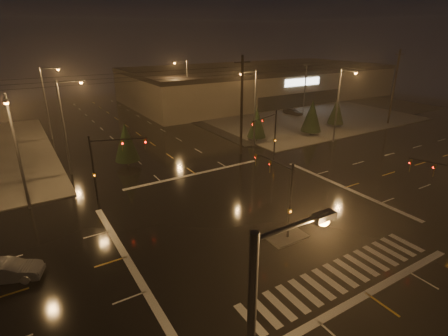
{
  "coord_description": "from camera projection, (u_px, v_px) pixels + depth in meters",
  "views": [
    {
      "loc": [
        -15.79,
        -20.61,
        14.32
      ],
      "look_at": [
        -0.47,
        4.29,
        3.0
      ],
      "focal_mm": 28.0,
      "sensor_mm": 36.0,
      "label": 1
    }
  ],
  "objects": [
    {
      "name": "ground",
      "position": [
        256.0,
        216.0,
        29.25
      ],
      "size": [
        140.0,
        140.0,
        0.0
      ],
      "primitive_type": "plane",
      "color": "black",
      "rests_on": "ground"
    },
    {
      "name": "sidewalk_ne",
      "position": [
        288.0,
        112.0,
        67.72
      ],
      "size": [
        36.0,
        36.0,
        0.12
      ],
      "primitive_type": "cube",
      "color": "#4B4843",
      "rests_on": "ground"
    },
    {
      "name": "median_island",
      "position": [
        288.0,
        237.0,
        26.05
      ],
      "size": [
        3.0,
        1.6,
        0.15
      ],
      "primitive_type": "cube",
      "color": "#4B4843",
      "rests_on": "ground"
    },
    {
      "name": "crosswalk",
      "position": [
        340.0,
        275.0,
        22.1
      ],
      "size": [
        15.0,
        2.6,
        0.01
      ],
      "primitive_type": "cube",
      "color": "beige",
      "rests_on": "ground"
    },
    {
      "name": "stop_bar_near",
      "position": [
        367.0,
        294.0,
        20.51
      ],
      "size": [
        16.0,
        0.5,
        0.01
      ],
      "primitive_type": "cube",
      "color": "beige",
      "rests_on": "ground"
    },
    {
      "name": "stop_bar_far",
      "position": [
        195.0,
        174.0,
        37.99
      ],
      "size": [
        16.0,
        0.5,
        0.01
      ],
      "primitive_type": "cube",
      "color": "beige",
      "rests_on": "ground"
    },
    {
      "name": "parking_lot",
      "position": [
        314.0,
        111.0,
        68.58
      ],
      "size": [
        50.0,
        24.0,
        0.08
      ],
      "primitive_type": "cube",
      "color": "black",
      "rests_on": "ground"
    },
    {
      "name": "retail_building",
      "position": [
        260.0,
        81.0,
        81.49
      ],
      "size": [
        60.2,
        28.3,
        7.2
      ],
      "color": "#6F664F",
      "rests_on": "ground"
    },
    {
      "name": "signal_mast_median",
      "position": [
        282.0,
        188.0,
        25.46
      ],
      "size": [
        0.25,
        4.59,
        6.0
      ],
      "color": "black",
      "rests_on": "ground"
    },
    {
      "name": "signal_mast_ne",
      "position": [
        271.0,
        130.0,
        40.57
      ],
      "size": [
        4.84,
        1.86,
        6.0
      ],
      "color": "black",
      "rests_on": "ground"
    },
    {
      "name": "signal_mast_nw",
      "position": [
        104.0,
        159.0,
        31.29
      ],
      "size": [
        4.84,
        1.86,
        6.0
      ],
      "color": "black",
      "rests_on": "ground"
    },
    {
      "name": "streetlight_1",
      "position": [
        66.0,
        122.0,
        35.99
      ],
      "size": [
        2.77,
        0.32,
        10.0
      ],
      "color": "#38383A",
      "rests_on": "ground"
    },
    {
      "name": "streetlight_2",
      "position": [
        47.0,
        98.0,
        48.7
      ],
      "size": [
        2.77,
        0.32,
        10.0
      ],
      "color": "#38383A",
      "rests_on": "ground"
    },
    {
      "name": "streetlight_3",
      "position": [
        253.0,
        103.0,
        45.33
      ],
      "size": [
        2.77,
        0.32,
        10.0
      ],
      "color": "#38383A",
      "rests_on": "ground"
    },
    {
      "name": "streetlight_4",
      "position": [
        186.0,
        85.0,
        61.22
      ],
      "size": [
        2.77,
        0.32,
        10.0
      ],
      "color": "#38383A",
      "rests_on": "ground"
    },
    {
      "name": "streetlight_5",
      "position": [
        16.0,
        146.0,
        28.22
      ],
      "size": [
        0.32,
        2.77,
        10.0
      ],
      "color": "#38383A",
      "rests_on": "ground"
    },
    {
      "name": "streetlight_6",
      "position": [
        340.0,
        101.0,
        46.79
      ],
      "size": [
        0.32,
        2.77,
        10.0
      ],
      "color": "#38383A",
      "rests_on": "ground"
    },
    {
      "name": "utility_pole_1",
      "position": [
        242.0,
        106.0,
        42.07
      ],
      "size": [
        2.2,
        0.32,
        12.0
      ],
      "color": "black",
      "rests_on": "ground"
    },
    {
      "name": "utility_pole_2",
      "position": [
        394.0,
        87.0,
        56.73
      ],
      "size": [
        2.2,
        0.32,
        12.0
      ],
      "color": "black",
      "rests_on": "ground"
    },
    {
      "name": "conifer_0",
      "position": [
        257.0,
        123.0,
        48.33
      ],
      "size": [
        2.61,
        2.61,
        4.77
      ],
      "color": "black",
      "rests_on": "ground"
    },
    {
      "name": "conifer_1",
      "position": [
        312.0,
        115.0,
        51.22
      ],
      "size": [
        2.99,
        2.99,
        5.37
      ],
      "color": "black",
      "rests_on": "ground"
    },
    {
      "name": "conifer_2",
      "position": [
        336.0,
        111.0,
        55.58
      ],
      "size": [
        2.62,
        2.62,
        4.79
      ],
      "color": "black",
      "rests_on": "ground"
    },
    {
      "name": "conifer_3",
      "position": [
        126.0,
        142.0,
        39.35
      ],
      "size": [
        2.79,
        2.79,
        5.07
      ],
      "color": "black",
      "rests_on": "ground"
    },
    {
      "name": "car_parked",
      "position": [
        293.0,
        111.0,
        65.2
      ],
      "size": [
        2.22,
        4.06,
        1.31
      ],
      "primitive_type": "imported",
      "rotation": [
        0.0,
        0.0,
        0.18
      ],
      "color": "black",
      "rests_on": "ground"
    },
    {
      "name": "car_crossing",
      "position": [
        7.0,
        271.0,
        21.46
      ],
      "size": [
        4.24,
        2.72,
        1.32
      ],
      "primitive_type": "imported",
      "rotation": [
        0.0,
        0.0,
        1.21
      ],
      "color": "slate",
      "rests_on": "ground"
    }
  ]
}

